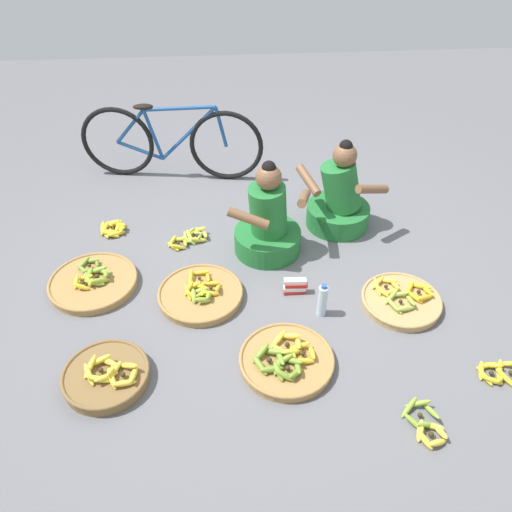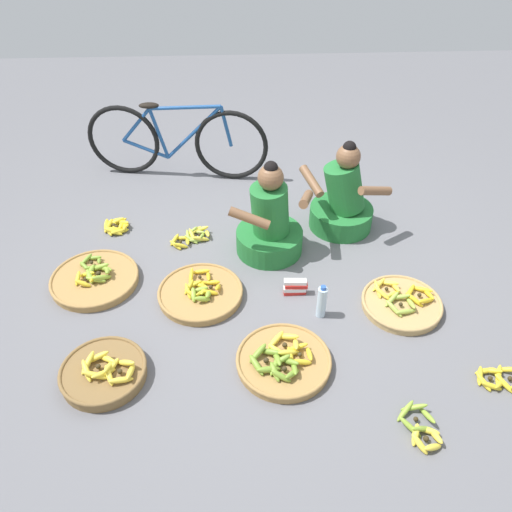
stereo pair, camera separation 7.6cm
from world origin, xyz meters
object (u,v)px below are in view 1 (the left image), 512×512
(vendor_woman_behind, at_px, (339,200))
(loose_bananas_back_right, at_px, (500,373))
(loose_bananas_back_center, at_px, (426,424))
(water_bottle, at_px, (322,301))
(banana_basket_front_center, at_px, (106,375))
(loose_bananas_near_bicycle, at_px, (113,229))
(banana_basket_near_vendor, at_px, (286,360))
(banana_basket_front_right, at_px, (201,294))
(banana_basket_back_left, at_px, (93,282))
(loose_bananas_front_left, at_px, (190,238))
(banana_basket_mid_right, at_px, (401,300))
(vendor_woman_front, at_px, (268,224))
(packet_carton_stack, at_px, (295,286))
(bicycle_leaning, at_px, (171,143))

(vendor_woman_behind, xyz_separation_m, loose_bananas_back_right, (0.68, -1.63, -0.22))
(vendor_woman_behind, distance_m, loose_bananas_back_center, 1.96)
(water_bottle, bearing_deg, loose_bananas_back_right, -31.32)
(banana_basket_front_center, distance_m, loose_bananas_near_bicycle, 1.54)
(banana_basket_front_center, xyz_separation_m, banana_basket_near_vendor, (1.09, 0.04, -0.01))
(banana_basket_front_right, bearing_deg, vendor_woman_behind, 35.17)
(banana_basket_back_left, relative_size, loose_bananas_front_left, 1.90)
(banana_basket_front_center, xyz_separation_m, banana_basket_mid_right, (1.96, 0.51, -0.01))
(banana_basket_mid_right, bearing_deg, loose_bananas_near_bicycle, 154.42)
(vendor_woman_front, relative_size, vendor_woman_behind, 1.01)
(banana_basket_mid_right, xyz_separation_m, loose_bananas_near_bicycle, (-2.13, 1.02, -0.01))
(water_bottle, xyz_separation_m, packet_carton_stack, (-0.15, 0.22, -0.07))
(banana_basket_front_center, xyz_separation_m, loose_bananas_near_bicycle, (-0.17, 1.53, -0.02))
(vendor_woman_behind, bearing_deg, banana_basket_near_vendor, -112.85)
(banana_basket_mid_right, xyz_separation_m, loose_bananas_front_left, (-1.49, 0.85, -0.01))
(vendor_woman_front, height_order, banana_basket_near_vendor, vendor_woman_front)
(banana_basket_near_vendor, bearing_deg, banana_basket_front_right, 129.88)
(banana_basket_front_right, bearing_deg, packet_carton_stack, 0.01)
(banana_basket_front_right, distance_m, loose_bananas_back_center, 1.69)
(loose_bananas_near_bicycle, bearing_deg, vendor_woman_front, -15.10)
(banana_basket_mid_right, distance_m, loose_bananas_near_bicycle, 2.37)
(banana_basket_front_center, distance_m, banana_basket_mid_right, 2.02)
(banana_basket_mid_right, relative_size, water_bottle, 2.09)
(bicycle_leaning, height_order, loose_bananas_back_center, bicycle_leaning)
(banana_basket_near_vendor, xyz_separation_m, loose_bananas_back_right, (1.29, -0.19, -0.01))
(vendor_woman_front, bearing_deg, water_bottle, -67.67)
(banana_basket_back_left, bearing_deg, packet_carton_stack, -7.28)
(banana_basket_back_left, distance_m, water_bottle, 1.66)
(banana_basket_back_left, xyz_separation_m, loose_bananas_front_left, (0.69, 0.49, -0.01))
(loose_bananas_back_right, relative_size, loose_bananas_near_bicycle, 1.31)
(vendor_woman_front, xyz_separation_m, banana_basket_mid_right, (0.87, -0.68, -0.21))
(loose_bananas_near_bicycle, height_order, loose_bananas_back_center, loose_bananas_back_center)
(vendor_woman_front, distance_m, vendor_woman_behind, 0.68)
(bicycle_leaning, relative_size, loose_bananas_back_center, 5.05)
(vendor_woman_behind, relative_size, banana_basket_back_left, 1.21)
(vendor_woman_front, distance_m, loose_bananas_back_right, 1.87)
(banana_basket_mid_right, height_order, water_bottle, water_bottle)
(vendor_woman_front, relative_size, banana_basket_near_vendor, 1.33)
(bicycle_leaning, distance_m, banana_basket_front_center, 2.43)
(loose_bananas_front_left, bearing_deg, banana_basket_front_center, -109.05)
(packet_carton_stack, bearing_deg, banana_basket_front_center, -151.10)
(loose_bananas_near_bicycle, bearing_deg, banana_basket_back_left, -94.33)
(vendor_woman_front, relative_size, banana_basket_front_center, 1.50)
(banana_basket_mid_right, xyz_separation_m, loose_bananas_back_center, (-0.15, -0.96, -0.01))
(bicycle_leaning, xyz_separation_m, banana_basket_mid_right, (1.66, -1.88, -0.32))
(banana_basket_near_vendor, bearing_deg, banana_basket_front_center, -177.81)
(loose_bananas_back_right, xyz_separation_m, loose_bananas_near_bicycle, (-2.55, 1.68, 0.00))
(banana_basket_front_right, bearing_deg, vendor_woman_front, 43.89)
(banana_basket_back_left, distance_m, loose_bananas_back_center, 2.43)
(banana_basket_front_right, bearing_deg, banana_basket_near_vendor, -50.12)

